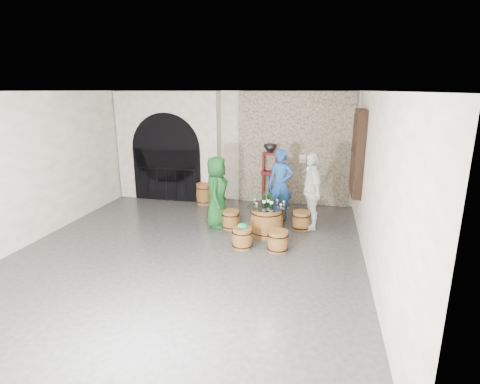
% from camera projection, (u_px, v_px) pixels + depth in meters
% --- Properties ---
extents(ground, '(8.00, 8.00, 0.00)m').
position_uv_depth(ground, '(188.00, 253.00, 7.65)').
color(ground, '#2D2D30').
rests_on(ground, ground).
extents(wall_back, '(8.00, 0.00, 8.00)m').
position_uv_depth(wall_back, '(233.00, 147.00, 10.99)').
color(wall_back, white).
rests_on(wall_back, ground).
extents(wall_front, '(8.00, 0.00, 8.00)m').
position_uv_depth(wall_front, '(33.00, 272.00, 3.46)').
color(wall_front, white).
rests_on(wall_front, ground).
extents(wall_left, '(0.00, 8.00, 8.00)m').
position_uv_depth(wall_left, '(29.00, 169.00, 7.95)').
color(wall_left, white).
rests_on(wall_left, ground).
extents(wall_right, '(0.00, 8.00, 8.00)m').
position_uv_depth(wall_right, '(375.00, 186.00, 6.50)').
color(wall_right, white).
rests_on(wall_right, ground).
extents(ceiling, '(8.00, 8.00, 0.00)m').
position_uv_depth(ceiling, '(182.00, 91.00, 6.80)').
color(ceiling, beige).
rests_on(ceiling, wall_back).
extents(stone_facing_panel, '(3.20, 0.12, 3.18)m').
position_uv_depth(stone_facing_panel, '(294.00, 149.00, 10.57)').
color(stone_facing_panel, '#A19580').
rests_on(stone_facing_panel, ground).
extents(arched_opening, '(3.10, 0.60, 3.19)m').
position_uv_depth(arched_opening, '(169.00, 147.00, 11.14)').
color(arched_opening, white).
rests_on(arched_opening, ground).
extents(shuttered_window, '(0.23, 1.10, 2.00)m').
position_uv_depth(shuttered_window, '(358.00, 153.00, 8.74)').
color(shuttered_window, black).
rests_on(shuttered_window, wall_right).
extents(barrel_table, '(0.90, 0.90, 0.70)m').
position_uv_depth(barrel_table, '(266.00, 220.00, 8.52)').
color(barrel_table, brown).
rests_on(barrel_table, ground).
extents(barrel_stool_left, '(0.44, 0.44, 0.45)m').
position_uv_depth(barrel_stool_left, '(231.00, 220.00, 8.95)').
color(barrel_stool_left, brown).
rests_on(barrel_stool_left, ground).
extents(barrel_stool_far, '(0.44, 0.44, 0.45)m').
position_uv_depth(barrel_stool_far, '(277.00, 214.00, 9.39)').
color(barrel_stool_far, brown).
rests_on(barrel_stool_far, ground).
extents(barrel_stool_right, '(0.44, 0.44, 0.45)m').
position_uv_depth(barrel_stool_right, '(301.00, 221.00, 8.89)').
color(barrel_stool_right, brown).
rests_on(barrel_stool_right, ground).
extents(barrel_stool_near_right, '(0.44, 0.44, 0.45)m').
position_uv_depth(barrel_stool_near_right, '(278.00, 241.00, 7.68)').
color(barrel_stool_near_right, brown).
rests_on(barrel_stool_near_right, ground).
extents(barrel_stool_near_left, '(0.44, 0.44, 0.45)m').
position_uv_depth(barrel_stool_near_left, '(242.00, 238.00, 7.84)').
color(barrel_stool_near_left, brown).
rests_on(barrel_stool_near_left, ground).
extents(green_cap, '(0.25, 0.20, 0.11)m').
position_uv_depth(green_cap, '(242.00, 226.00, 7.77)').
color(green_cap, '#0C854A').
rests_on(green_cap, barrel_stool_near_left).
extents(person_green, '(0.63, 0.89, 1.73)m').
position_uv_depth(person_green, '(217.00, 192.00, 8.94)').
color(person_green, '#13451B').
rests_on(person_green, ground).
extents(person_blue, '(0.74, 0.58, 1.80)m').
position_uv_depth(person_blue, '(280.00, 185.00, 9.49)').
color(person_blue, '#1A4692').
rests_on(person_blue, ground).
extents(person_white, '(0.74, 1.16, 1.84)m').
position_uv_depth(person_white, '(312.00, 191.00, 8.79)').
color(person_white, silver).
rests_on(person_white, ground).
extents(wine_bottle_left, '(0.08, 0.08, 0.32)m').
position_uv_depth(wine_bottle_left, '(264.00, 200.00, 8.39)').
color(wine_bottle_left, black).
rests_on(wine_bottle_left, barrel_table).
extents(wine_bottle_center, '(0.08, 0.08, 0.32)m').
position_uv_depth(wine_bottle_center, '(272.00, 201.00, 8.33)').
color(wine_bottle_center, black).
rests_on(wine_bottle_center, barrel_table).
extents(wine_bottle_right, '(0.08, 0.08, 0.32)m').
position_uv_depth(wine_bottle_right, '(269.00, 199.00, 8.45)').
color(wine_bottle_right, black).
rests_on(wine_bottle_right, barrel_table).
extents(tasting_glass_a, '(0.05, 0.05, 0.10)m').
position_uv_depth(tasting_glass_a, '(257.00, 205.00, 8.33)').
color(tasting_glass_a, '#AA6221').
rests_on(tasting_glass_a, barrel_table).
extents(tasting_glass_b, '(0.05, 0.05, 0.10)m').
position_uv_depth(tasting_glass_b, '(284.00, 203.00, 8.47)').
color(tasting_glass_b, '#AA6221').
rests_on(tasting_glass_b, barrel_table).
extents(tasting_glass_c, '(0.05, 0.05, 0.10)m').
position_uv_depth(tasting_glass_c, '(264.00, 200.00, 8.70)').
color(tasting_glass_c, '#AA6221').
rests_on(tasting_glass_c, barrel_table).
extents(tasting_glass_d, '(0.05, 0.05, 0.10)m').
position_uv_depth(tasting_glass_d, '(277.00, 201.00, 8.57)').
color(tasting_glass_d, '#AA6221').
rests_on(tasting_glass_d, barrel_table).
extents(tasting_glass_e, '(0.05, 0.05, 0.10)m').
position_uv_depth(tasting_glass_e, '(281.00, 206.00, 8.26)').
color(tasting_glass_e, '#AA6221').
rests_on(tasting_glass_e, barrel_table).
extents(tasting_glass_f, '(0.05, 0.05, 0.10)m').
position_uv_depth(tasting_glass_f, '(255.00, 201.00, 8.64)').
color(tasting_glass_f, '#AA6221').
rests_on(tasting_glass_f, barrel_table).
extents(side_barrel, '(0.46, 0.46, 0.61)m').
position_uv_depth(side_barrel, '(204.00, 194.00, 10.85)').
color(side_barrel, brown).
rests_on(side_barrel, ground).
extents(corking_press, '(0.74, 0.46, 1.76)m').
position_uv_depth(corking_press, '(270.00, 171.00, 10.53)').
color(corking_press, '#520D0F').
rests_on(corking_press, ground).
extents(control_box, '(0.18, 0.10, 0.22)m').
position_uv_depth(control_box, '(303.00, 159.00, 10.51)').
color(control_box, silver).
rests_on(control_box, wall_back).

